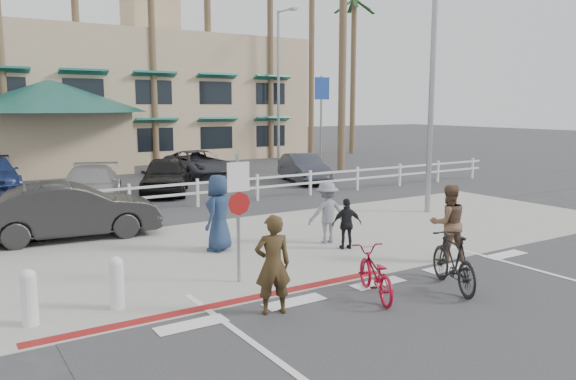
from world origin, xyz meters
TOP-DOWN VIEW (x-y plane):
  - ground at (0.00, 0.00)m, footprint 140.00×140.00m
  - bike_path at (0.00, -2.00)m, footprint 12.00×16.00m
  - sidewalk_plaza at (0.00, 4.50)m, footprint 22.00×7.00m
  - cross_street at (0.00, 8.50)m, footprint 40.00×5.00m
  - parking_lot at (0.00, 18.00)m, footprint 50.00×16.00m
  - curb_red at (-3.00, 1.20)m, footprint 7.00×0.25m
  - rail_fence at (0.50, 10.50)m, footprint 29.40×0.16m
  - building at (2.00, 31.00)m, footprint 28.00×16.00m
  - sign_post at (-2.30, 2.20)m, footprint 0.50×0.10m
  - bollard_0 at (-4.80, 2.00)m, footprint 0.26×0.26m
  - bollard_1 at (-6.20, 2.00)m, footprint 0.26×0.26m
  - streetlight_0 at (6.50, 5.50)m, footprint 0.60×2.00m
  - streetlight_1 at (12.00, 24.00)m, footprint 0.60×2.00m
  - info_sign at (14.00, 22.00)m, footprint 1.20×0.16m
  - palm_4 at (0.00, 26.00)m, footprint 4.00×4.00m
  - palm_5 at (4.00, 25.00)m, footprint 4.00×4.00m
  - palm_6 at (8.00, 26.00)m, footprint 4.00×4.00m
  - palm_7 at (12.00, 25.00)m, footprint 4.00×4.00m
  - palm_8 at (16.00, 26.00)m, footprint 4.00×4.00m
  - palm_9 at (19.00, 25.00)m, footprint 4.00×4.00m
  - palm_11 at (11.00, 16.00)m, footprint 4.00×4.00m
  - bike_red at (-0.58, 0.05)m, footprint 1.21×1.84m
  - rider_red at (-2.61, 0.35)m, footprint 0.72×0.57m
  - bike_black at (1.01, -0.41)m, footprint 1.23×1.92m
  - rider_black at (2.45, 1.03)m, footprint 1.05×0.95m
  - pedestrian_a at (1.14, 3.89)m, footprint 1.10×0.71m
  - pedestrian_child at (1.18, 3.11)m, footprint 0.81×0.56m
  - pedestrian_b at (-1.55, 4.68)m, footprint 1.09×1.05m
  - car_white_sedan at (-4.33, 7.96)m, footprint 4.68×2.04m
  - lot_car_1 at (-2.71, 12.77)m, footprint 3.45×5.16m
  - lot_car_2 at (0.50, 14.00)m, footprint 3.37×4.66m
  - lot_car_3 at (7.09, 13.77)m, footprint 2.39×4.22m
  - lot_car_5 at (3.68, 17.99)m, footprint 2.23×4.80m

SIDE VIEW (x-z plane):
  - ground at x=0.00m, z-range 0.00..0.00m
  - parking_lot at x=0.00m, z-range 0.00..0.01m
  - bike_path at x=0.00m, z-range 0.00..0.01m
  - cross_street at x=0.00m, z-range 0.00..0.01m
  - sidewalk_plaza at x=0.00m, z-range 0.00..0.01m
  - curb_red at x=-3.00m, z-range 0.00..0.02m
  - bike_red at x=-0.58m, z-range 0.00..0.91m
  - bollard_0 at x=-4.80m, z-range 0.00..0.95m
  - bollard_1 at x=-6.20m, z-range 0.00..0.95m
  - rail_fence at x=0.50m, z-range 0.00..1.00m
  - bike_black at x=1.01m, z-range 0.00..1.12m
  - pedestrian_child at x=1.18m, z-range 0.00..1.27m
  - lot_car_3 at x=7.09m, z-range 0.00..1.32m
  - lot_car_5 at x=3.68m, z-range 0.00..1.33m
  - lot_car_1 at x=-2.71m, z-range 0.00..1.39m
  - lot_car_2 at x=0.50m, z-range 0.00..1.47m
  - car_white_sedan at x=-4.33m, z-range 0.00..1.50m
  - pedestrian_a at x=1.14m, z-range 0.00..1.61m
  - rider_red at x=-2.61m, z-range 0.00..1.73m
  - rider_black at x=2.45m, z-range 0.00..1.77m
  - pedestrian_b at x=-1.55m, z-range 0.00..1.88m
  - sign_post at x=-2.30m, z-range 0.00..2.90m
  - info_sign at x=14.00m, z-range 0.00..5.60m
  - streetlight_0 at x=6.50m, z-range 0.00..9.00m
  - streetlight_1 at x=12.00m, z-range 0.00..9.50m
  - building at x=2.00m, z-range 0.00..11.30m
  - palm_5 at x=4.00m, z-range 0.00..13.00m
  - palm_9 at x=19.00m, z-range 0.00..13.00m
  - palm_7 at x=12.00m, z-range 0.00..14.00m
  - palm_11 at x=11.00m, z-range 0.00..14.00m
  - palm_4 at x=0.00m, z-range 0.00..15.00m
  - palm_8 at x=16.00m, z-range 0.00..15.00m
  - palm_6 at x=8.00m, z-range 0.00..17.00m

